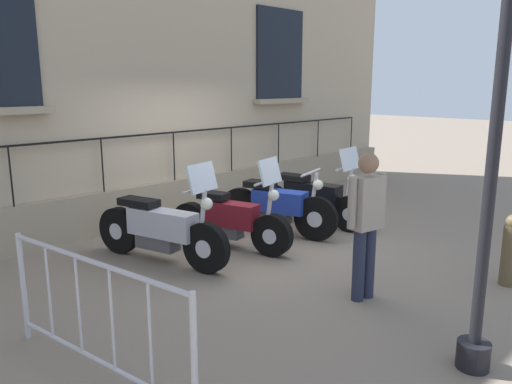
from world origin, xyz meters
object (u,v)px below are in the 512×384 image
(crowd_barrier, at_px, (95,314))
(lamppost, at_px, (508,9))
(motorcycle_maroon, at_px, (231,221))
(bollard, at_px, (511,250))
(motorcycle_blue, at_px, (277,207))
(motorcycle_black, at_px, (312,199))
(motorcycle_silver, at_px, (161,230))
(pedestrian_standing, at_px, (366,218))

(crowd_barrier, bearing_deg, lamppost, 46.83)
(lamppost, bearing_deg, motorcycle_maroon, 169.01)
(crowd_barrier, bearing_deg, bollard, 68.58)
(motorcycle_blue, relative_size, lamppost, 0.42)
(motorcycle_blue, bearing_deg, motorcycle_maroon, -91.51)
(motorcycle_black, distance_m, bollard, 3.40)
(motorcycle_silver, xyz_separation_m, lamppost, (4.08, 0.32, 2.48))
(motorcycle_maroon, xyz_separation_m, crowd_barrier, (1.67, -3.06, 0.14))
(motorcycle_silver, bearing_deg, motorcycle_black, 84.36)
(motorcycle_maroon, xyz_separation_m, motorcycle_blue, (0.03, 0.99, 0.04))
(motorcycle_silver, height_order, motorcycle_maroon, motorcycle_silver)
(motorcycle_silver, distance_m, motorcycle_black, 2.93)
(motorcycle_blue, height_order, lamppost, lamppost)
(motorcycle_black, xyz_separation_m, crowd_barrier, (1.62, -4.91, 0.10))
(motorcycle_silver, relative_size, lamppost, 0.46)
(pedestrian_standing, bearing_deg, bollard, 56.44)
(motorcycle_silver, relative_size, motorcycle_blue, 1.09)
(lamppost, bearing_deg, motorcycle_black, 145.68)
(motorcycle_blue, bearing_deg, pedestrian_standing, -26.35)
(motorcycle_blue, relative_size, crowd_barrier, 0.89)
(motorcycle_blue, xyz_separation_m, motorcycle_black, (0.02, 0.86, 0.01))
(crowd_barrier, bearing_deg, motorcycle_blue, 112.07)
(pedestrian_standing, bearing_deg, lamppost, -21.26)
(motorcycle_silver, xyz_separation_m, motorcycle_blue, (0.27, 2.06, -0.00))
(motorcycle_silver, xyz_separation_m, pedestrian_standing, (2.62, 0.89, 0.49))
(motorcycle_maroon, bearing_deg, crowd_barrier, -61.42)
(motorcycle_maroon, distance_m, motorcycle_black, 1.85)
(motorcycle_maroon, bearing_deg, pedestrian_standing, -4.23)
(motorcycle_silver, distance_m, crowd_barrier, 2.76)
(motorcycle_blue, height_order, bollard, motorcycle_blue)
(crowd_barrier, bearing_deg, motorcycle_silver, 133.77)
(motorcycle_black, bearing_deg, motorcycle_silver, -95.64)
(lamppost, relative_size, bollard, 5.36)
(motorcycle_maroon, xyz_separation_m, pedestrian_standing, (2.37, -0.18, 0.52))
(motorcycle_black, relative_size, lamppost, 0.45)
(motorcycle_blue, distance_m, motorcycle_black, 0.86)
(lamppost, bearing_deg, crowd_barrier, -133.17)
(crowd_barrier, bearing_deg, motorcycle_maroon, 118.58)
(motorcycle_maroon, relative_size, motorcycle_blue, 1.00)
(motorcycle_black, distance_m, pedestrian_standing, 3.12)
(motorcycle_black, height_order, pedestrian_standing, pedestrian_standing)
(crowd_barrier, xyz_separation_m, bollard, (1.75, 4.47, -0.12))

